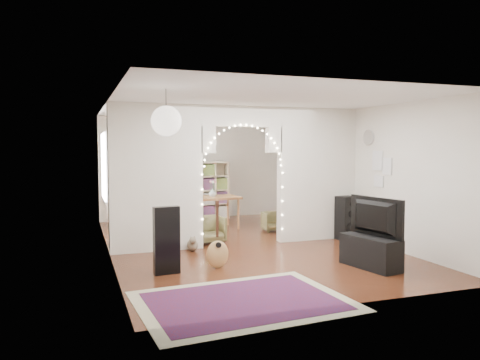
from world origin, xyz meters
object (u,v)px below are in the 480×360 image
object	(u,v)px
dining_table	(213,200)
dining_chair_left	(209,230)
bookcase	(201,190)
floor_speaker	(346,218)
dining_chair_right	(274,221)
acoustic_guitar	(217,243)
media_console	(370,252)

from	to	relation	value
dining_table	dining_chair_left	distance (m)	1.70
bookcase	dining_table	distance (m)	1.59
floor_speaker	dining_table	world-z (taller)	floor_speaker
dining_chair_left	dining_chair_right	bearing A→B (deg)	21.17
dining_chair_right	floor_speaker	bearing A→B (deg)	-48.87
acoustic_guitar	floor_speaker	world-z (taller)	acoustic_guitar
bookcase	dining_table	world-z (taller)	bookcase
dining_table	dining_chair_right	distance (m)	1.52
dining_chair_left	dining_chair_right	distance (m)	1.92
floor_speaker	acoustic_guitar	bearing A→B (deg)	-170.25
media_console	dining_table	size ratio (longest dim) A/B	0.79
dining_table	dining_chair_left	bearing A→B (deg)	-113.48
bookcase	dining_chair_right	world-z (taller)	bookcase
media_console	acoustic_guitar	bearing A→B (deg)	149.99
acoustic_guitar	dining_chair_left	bearing A→B (deg)	101.19
floor_speaker	dining_table	xyz separation A→B (m)	(-2.24, 2.17, 0.23)
bookcase	media_console	bearing A→B (deg)	-72.73
floor_speaker	bookcase	bearing A→B (deg)	106.34
bookcase	dining_chair_left	bearing A→B (deg)	-96.55
dining_table	bookcase	bearing A→B (deg)	80.39
bookcase	dining_chair_right	size ratio (longest dim) A/B	3.14
acoustic_guitar	dining_chair_left	world-z (taller)	acoustic_guitar
media_console	dining_table	bearing A→B (deg)	96.74
floor_speaker	dining_chair_right	xyz separation A→B (m)	(-1.02, 1.39, -0.23)
floor_speaker	dining_chair_left	world-z (taller)	floor_speaker
dining_chair_left	acoustic_guitar	bearing A→B (deg)	-104.57
acoustic_guitar	dining_chair_left	xyz separation A→B (m)	(0.39, 1.92, -0.13)
floor_speaker	media_console	xyz separation A→B (m)	(-0.87, -2.11, -0.20)
media_console	dining_chair_left	world-z (taller)	dining_chair_left
floor_speaker	dining_chair_right	distance (m)	1.74
acoustic_guitar	bookcase	world-z (taller)	bookcase
floor_speaker	dining_chair_left	size ratio (longest dim) A/B	1.52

